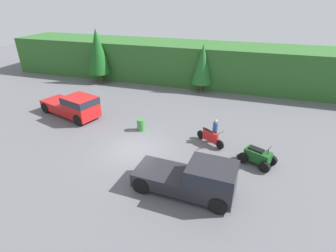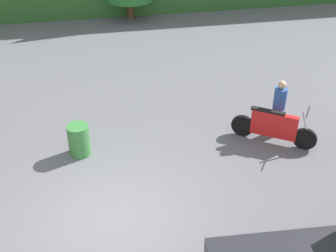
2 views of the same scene
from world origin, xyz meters
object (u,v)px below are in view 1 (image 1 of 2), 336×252
object	(u,v)px
pickup_truck_second	(195,178)
rider_person	(215,130)
pickup_truck_red	(74,105)
quad_atv	(257,156)
steel_barrel	(141,125)
dirt_bike	(210,137)

from	to	relation	value
pickup_truck_second	rider_person	size ratio (longest dim) A/B	3.12
pickup_truck_red	rider_person	world-z (taller)	pickup_truck_red
quad_atv	steel_barrel	size ratio (longest dim) A/B	2.66
pickup_truck_second	dirt_bike	bearing A→B (deg)	94.29
quad_atv	steel_barrel	distance (m)	8.60
pickup_truck_red	dirt_bike	xyz separation A→B (m)	(11.42, -0.94, -0.52)
quad_atv	rider_person	size ratio (longest dim) A/B	1.39
dirt_bike	steel_barrel	world-z (taller)	dirt_bike
dirt_bike	pickup_truck_red	bearing A→B (deg)	-151.78
rider_person	dirt_bike	bearing A→B (deg)	-94.14
pickup_truck_red	rider_person	xyz separation A→B (m)	(11.66, -0.56, -0.10)
pickup_truck_red	pickup_truck_second	distance (m)	13.09
quad_atv	pickup_truck_red	bearing A→B (deg)	-164.49
rider_person	steel_barrel	xyz separation A→B (m)	(-5.53, 0.03, -0.48)
quad_atv	steel_barrel	xyz separation A→B (m)	(-8.39, 1.90, -0.07)
pickup_truck_second	rider_person	world-z (taller)	pickup_truck_second
pickup_truck_second	steel_barrel	world-z (taller)	pickup_truck_second
pickup_truck_red	pickup_truck_second	bearing A→B (deg)	-11.58
dirt_bike	rider_person	xyz separation A→B (m)	(0.24, 0.38, 0.42)
rider_person	steel_barrel	world-z (taller)	rider_person
pickup_truck_red	quad_atv	world-z (taller)	pickup_truck_red
quad_atv	rider_person	xyz separation A→B (m)	(-2.86, 1.86, 0.41)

